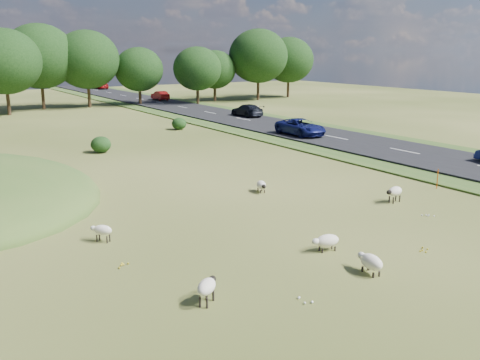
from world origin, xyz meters
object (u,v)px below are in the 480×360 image
(sheep_4, at_px, (102,230))
(car_4, at_px, (247,110))
(sheep_5, at_px, (371,262))
(car_3, at_px, (101,85))
(sheep_0, at_px, (207,287))
(car_5, at_px, (160,96))
(sheep_1, at_px, (327,241))
(car_0, at_px, (301,127))
(sheep_2, at_px, (395,191))
(marker_post, at_px, (437,179))
(sheep_3, at_px, (261,185))

(sheep_4, xyz_separation_m, car_4, (28.73, 33.07, 0.45))
(sheep_5, relative_size, car_3, 0.26)
(sheep_0, bearing_deg, car_3, 34.20)
(sheep_4, bearing_deg, sheep_0, 147.50)
(car_5, bearing_deg, sheep_1, 71.86)
(car_0, height_order, car_3, car_0)
(sheep_2, bearing_deg, sheep_1, 16.90)
(car_5, bearing_deg, sheep_0, 67.39)
(marker_post, relative_size, car_3, 0.23)
(sheep_3, bearing_deg, sheep_5, 2.76)
(sheep_0, relative_size, sheep_3, 0.94)
(marker_post, xyz_separation_m, car_0, (5.10, 19.52, 0.41))
(car_4, bearing_deg, car_0, 75.98)
(car_0, height_order, car_5, car_0)
(sheep_3, relative_size, sheep_4, 1.21)
(sheep_1, xyz_separation_m, sheep_3, (3.05, 9.20, -0.03))
(car_0, relative_size, car_5, 1.27)
(sheep_4, bearing_deg, sheep_3, -113.32)
(sheep_0, distance_m, sheep_5, 6.35)
(sheep_3, bearing_deg, sheep_1, -0.42)
(sheep_1, xyz_separation_m, sheep_5, (-0.15, -2.60, 0.02))
(car_0, bearing_deg, marker_post, -104.64)
(sheep_1, height_order, car_5, car_5)
(sheep_1, xyz_separation_m, car_0, (17.49, 23.83, 0.56))
(car_4, bearing_deg, sheep_5, 62.77)
(marker_post, height_order, car_4, car_4)
(sheep_5, bearing_deg, car_3, -5.34)
(sheep_0, bearing_deg, marker_post, -22.63)
(car_3, bearing_deg, sheep_4, 72.17)
(sheep_0, relative_size, car_5, 0.26)
(car_4, height_order, car_5, car_4)
(sheep_1, bearing_deg, sheep_5, 97.13)
(sheep_3, xyz_separation_m, car_3, (18.25, 86.12, 0.58))
(sheep_1, relative_size, sheep_2, 1.02)
(sheep_5, bearing_deg, sheep_2, -45.56)
(sheep_3, xyz_separation_m, car_4, (18.25, 29.85, 0.56))
(sheep_2, xyz_separation_m, car_5, (13.36, 61.42, 0.35))
(sheep_5, bearing_deg, car_5, -10.58)
(sheep_5, bearing_deg, marker_post, -54.11)
(sheep_2, bearing_deg, sheep_3, -56.45)
(sheep_2, bearing_deg, car_3, -105.68)
(sheep_3, height_order, car_5, car_5)
(marker_post, distance_m, sheep_1, 13.12)
(sheep_0, distance_m, sheep_2, 15.21)
(sheep_2, distance_m, sheep_4, 15.55)
(car_3, relative_size, car_5, 1.20)
(car_4, bearing_deg, sheep_4, 49.02)
(car_0, distance_m, car_3, 71.59)
(sheep_3, bearing_deg, sheep_2, 58.84)
(marker_post, relative_size, car_0, 0.22)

